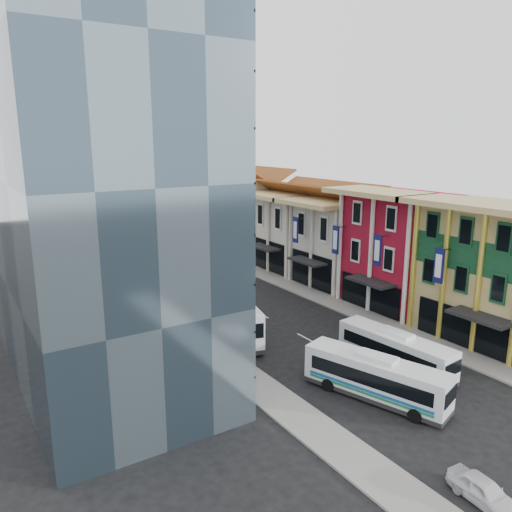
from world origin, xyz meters
TOP-DOWN VIEW (x-y plane):
  - ground at (0.00, 0.00)m, footprint 200.00×200.00m
  - sidewalk_right at (8.50, 22.00)m, footprint 3.00×90.00m
  - sidewalk_left at (-8.50, 22.00)m, footprint 3.00×90.00m
  - shophouse_tan at (14.00, 5.00)m, footprint 8.00×14.00m
  - shophouse_red at (14.00, 17.00)m, footprint 8.00×10.00m
  - shophouse_cream_near at (14.00, 26.50)m, footprint 8.00×9.00m
  - shophouse_cream_mid at (14.00, 35.50)m, footprint 8.00×9.00m
  - shophouse_cream_far at (14.00, 46.00)m, footprint 8.00×12.00m
  - office_tower at (-17.00, 19.00)m, footprint 12.00×26.00m
  - office_block_far at (-16.00, 42.00)m, footprint 10.00×18.00m
  - bus_left_near at (-2.62, 3.93)m, footprint 5.39×10.36m
  - bus_left_far at (-5.09, 19.88)m, footprint 6.04×12.91m
  - bus_right at (2.00, 6.37)m, footprint 3.19×9.89m
  - sedan_left at (-5.50, -6.19)m, footprint 1.80×3.87m

SIDE VIEW (x-z plane):
  - ground at x=0.00m, z-range 0.00..0.00m
  - sidewalk_right at x=8.50m, z-range 0.00..0.15m
  - sidewalk_left at x=-8.50m, z-range 0.00..0.15m
  - sedan_left at x=-5.50m, z-range 0.00..1.28m
  - bus_right at x=2.00m, z-range 0.00..3.12m
  - bus_left_near at x=-2.62m, z-range 0.00..3.25m
  - bus_left_far at x=-5.09m, z-range 0.00..4.03m
  - shophouse_cream_near at x=14.00m, z-range 0.00..10.00m
  - shophouse_cream_mid at x=14.00m, z-range 0.00..10.00m
  - shophouse_cream_far at x=14.00m, z-range 0.00..11.00m
  - shophouse_tan at x=14.00m, z-range 0.00..12.00m
  - shophouse_red at x=14.00m, z-range 0.00..12.00m
  - office_block_far at x=-16.00m, z-range 0.00..14.00m
  - office_tower at x=-17.00m, z-range 0.00..30.00m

